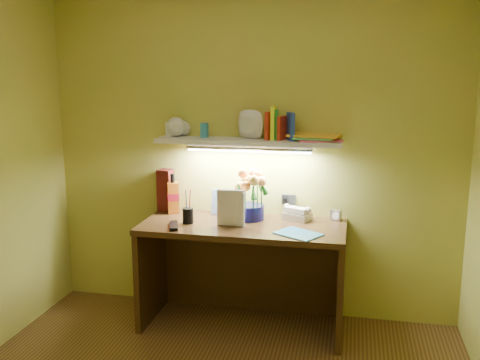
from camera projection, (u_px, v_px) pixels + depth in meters
name	position (u px, v px, depth m)	size (l,w,h in m)	color
desk	(243.00, 276.00, 3.74)	(1.40, 0.60, 0.75)	#33200E
flower_bouquet	(250.00, 194.00, 3.76)	(0.23, 0.23, 0.36)	#0C0C3D
telephone	(297.00, 213.00, 3.76)	(0.18, 0.13, 0.11)	beige
desk_clock	(336.00, 215.00, 3.75)	(0.07, 0.04, 0.07)	#ABABAF
whisky_bottle	(173.00, 194.00, 3.92)	(0.08, 0.08, 0.30)	#BC5811
whisky_box	(166.00, 190.00, 4.00)	(0.10, 0.10, 0.31)	#4F1310
pen_cup	(188.00, 210.00, 3.67)	(0.08, 0.08, 0.18)	black
art_card	(224.00, 203.00, 3.88)	(0.18, 0.04, 0.18)	silver
tv_remote	(174.00, 226.00, 3.59)	(0.05, 0.19, 0.02)	black
blue_folder	(298.00, 234.00, 3.44)	(0.27, 0.20, 0.01)	teal
desk_book_a	(217.00, 207.00, 3.62)	(0.19, 0.02, 0.25)	silver
desk_book_b	(222.00, 207.00, 3.66)	(0.17, 0.02, 0.24)	silver
wall_shelf	(247.00, 136.00, 3.73)	(1.31, 0.35, 0.26)	silver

